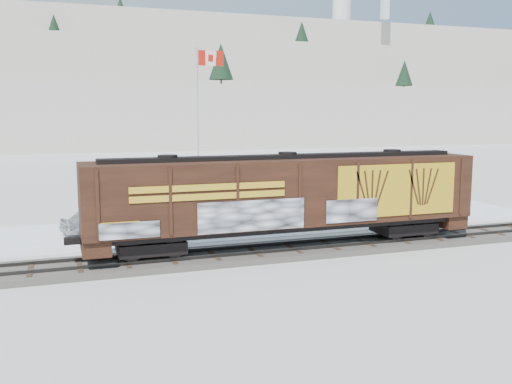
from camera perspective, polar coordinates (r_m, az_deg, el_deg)
name	(u,v)px	position (r m, az deg, el deg)	size (l,w,h in m)	color
ground	(291,253)	(28.38, 3.50, -6.08)	(500.00, 500.00, 0.00)	white
rail_track	(291,250)	(28.35, 3.51, -5.80)	(50.00, 3.40, 0.43)	#59544C
parking_strip	(244,225)	(35.25, -1.22, -3.28)	(40.00, 8.00, 0.03)	white
hillside	(95,85)	(165.68, -15.83, 10.24)	(360.00, 110.00, 93.00)	white
hopper_railcar	(287,195)	(27.73, 3.16, -0.26)	(19.38, 3.06, 4.45)	black
flagpole	(200,154)	(38.83, -5.65, 3.82)	(2.30, 0.90, 11.17)	silver
car_silver	(98,221)	(33.93, -15.54, -2.78)	(1.65, 4.10, 1.40)	silver
car_white	(306,213)	(34.71, 4.98, -2.12)	(1.68, 4.82, 1.59)	white
car_dark	(415,208)	(38.54, 15.62, -1.52)	(1.96, 4.82, 1.40)	black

